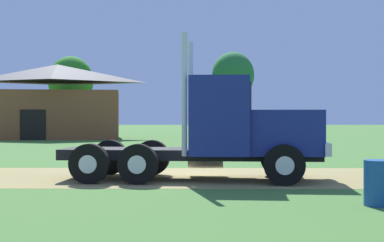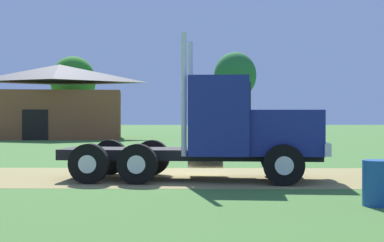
# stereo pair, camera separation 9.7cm
# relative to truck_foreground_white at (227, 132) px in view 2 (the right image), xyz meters

# --- Properties ---
(ground_plane) EXTENTS (200.00, 200.00, 0.00)m
(ground_plane) POSITION_rel_truck_foreground_white_xyz_m (-1.04, 0.82, -1.28)
(ground_plane) COLOR #406C2E
(dirt_track) EXTENTS (120.00, 5.55, 0.01)m
(dirt_track) POSITION_rel_truck_foreground_white_xyz_m (-1.04, 0.82, -1.28)
(dirt_track) COLOR olive
(dirt_track) RESTS_ON ground_plane
(truck_foreground_white) EXTENTS (7.20, 3.11, 3.86)m
(truck_foreground_white) POSITION_rel_truck_foreground_white_xyz_m (0.00, 0.00, 0.00)
(truck_foreground_white) COLOR black
(truck_foreground_white) RESTS_ON ground_plane
(steel_barrel) EXTENTS (0.58, 0.58, 0.88)m
(steel_barrel) POSITION_rel_truck_foreground_white_xyz_m (2.68, -4.51, -0.85)
(steel_barrel) COLOR #19478C
(steel_barrel) RESTS_ON ground_plane
(shed_building) EXTENTS (10.42, 7.15, 5.70)m
(shed_building) POSITION_rel_truck_foreground_white_xyz_m (-11.52, 28.94, 1.47)
(shed_building) COLOR brown
(shed_building) RESTS_ON ground_plane
(tree_left) EXTENTS (3.93, 3.93, 6.97)m
(tree_left) POSITION_rel_truck_foreground_white_xyz_m (-11.86, 35.27, 3.49)
(tree_left) COLOR #513823
(tree_left) RESTS_ON ground_plane
(tree_mid) EXTENTS (3.63, 3.63, 7.23)m
(tree_mid) POSITION_rel_truck_foreground_white_xyz_m (2.29, 34.34, 3.90)
(tree_mid) COLOR #513823
(tree_mid) RESTS_ON ground_plane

